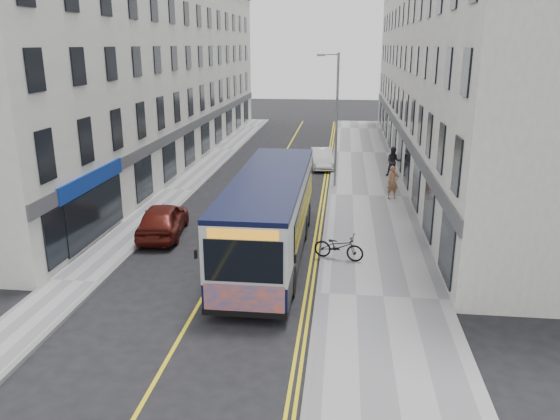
% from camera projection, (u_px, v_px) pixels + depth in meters
% --- Properties ---
extents(ground, '(140.00, 140.00, 0.00)m').
position_uv_depth(ground, '(215.00, 276.00, 20.72)').
color(ground, black).
rests_on(ground, ground).
extents(pavement_east, '(4.50, 64.00, 0.12)m').
position_uv_depth(pavement_east, '(369.00, 196.00, 31.41)').
color(pavement_east, gray).
rests_on(pavement_east, ground).
extents(pavement_west, '(2.00, 64.00, 0.12)m').
position_uv_depth(pavement_west, '(179.00, 190.00, 32.66)').
color(pavement_west, gray).
rests_on(pavement_west, ground).
extents(kerb_east, '(0.18, 64.00, 0.13)m').
position_uv_depth(kerb_east, '(330.00, 195.00, 31.66)').
color(kerb_east, slate).
rests_on(kerb_east, ground).
extents(kerb_west, '(0.18, 64.00, 0.13)m').
position_uv_depth(kerb_west, '(195.00, 191.00, 32.55)').
color(kerb_west, slate).
rests_on(kerb_west, ground).
extents(road_centre_line, '(0.12, 64.00, 0.01)m').
position_uv_depth(road_centre_line, '(262.00, 194.00, 32.12)').
color(road_centre_line, yellow).
rests_on(road_centre_line, ground).
extents(road_dbl_yellow_inner, '(0.10, 64.00, 0.01)m').
position_uv_depth(road_dbl_yellow_inner, '(322.00, 196.00, 31.73)').
color(road_dbl_yellow_inner, yellow).
rests_on(road_dbl_yellow_inner, ground).
extents(road_dbl_yellow_outer, '(0.10, 64.00, 0.01)m').
position_uv_depth(road_dbl_yellow_outer, '(325.00, 196.00, 31.70)').
color(road_dbl_yellow_outer, yellow).
rests_on(road_dbl_yellow_outer, ground).
extents(terrace_east, '(6.00, 46.00, 13.00)m').
position_uv_depth(terrace_east, '(445.00, 74.00, 37.50)').
color(terrace_east, silver).
rests_on(terrace_east, ground).
extents(terrace_west, '(6.00, 46.00, 13.00)m').
position_uv_depth(terrace_west, '(157.00, 72.00, 39.78)').
color(terrace_west, silver).
rests_on(terrace_west, ground).
extents(streetlamp, '(1.32, 0.18, 8.00)m').
position_uv_depth(streetlamp, '(335.00, 116.00, 32.28)').
color(streetlamp, gray).
rests_on(streetlamp, ground).
extents(city_bus, '(2.77, 11.88, 3.45)m').
position_uv_depth(city_bus, '(270.00, 213.00, 22.11)').
color(city_bus, black).
rests_on(city_bus, ground).
extents(bicycle, '(2.17, 1.24, 1.08)m').
position_uv_depth(bicycle, '(339.00, 246.00, 21.93)').
color(bicycle, black).
rests_on(bicycle, pavement_east).
extents(pedestrian_near, '(0.79, 0.64, 1.86)m').
position_uv_depth(pedestrian_near, '(393.00, 182.00, 30.50)').
color(pedestrian_near, '#926242').
rests_on(pedestrian_near, pavement_east).
extents(pedestrian_far, '(0.98, 0.79, 1.93)m').
position_uv_depth(pedestrian_far, '(393.00, 162.00, 35.71)').
color(pedestrian_far, black).
rests_on(pedestrian_far, pavement_east).
extents(car_white, '(1.94, 4.26, 1.35)m').
position_uv_depth(car_white, '(322.00, 158.00, 38.76)').
color(car_white, silver).
rests_on(car_white, ground).
extents(car_maroon, '(2.35, 4.72, 1.55)m').
position_uv_depth(car_maroon, '(163.00, 219.00, 24.95)').
color(car_maroon, '#53130D').
rests_on(car_maroon, ground).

